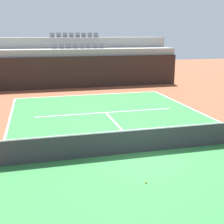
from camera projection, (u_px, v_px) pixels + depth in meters
The scene contains 12 objects.
ground_plane at pixel (143, 152), 11.98m from camera, with size 80.00×80.00×0.00m, color brown.
court_surface at pixel (143, 152), 11.98m from camera, with size 11.00×24.00×0.01m, color #2D7238.
baseline_far at pixel (89, 95), 23.18m from camera, with size 11.00×0.10×0.00m, color white.
service_line_far at pixel (106, 113), 17.98m from camera, with size 8.26×0.10×0.00m, color white.
centre_service_line at pixel (120, 128), 14.98m from camera, with size 0.10×6.40×0.00m, color white.
back_wall at pixel (82, 72), 26.05m from camera, with size 17.44×0.30×2.69m, color black.
stands_tier_lower at pixel (79, 67), 27.24m from camera, with size 17.44×2.40×3.28m, color #9E9E99.
stands_tier_upper at pixel (75, 60), 29.37m from camera, with size 17.44×2.40×4.24m, color #9E9E99.
seating_row_lower at pixel (79, 47), 26.88m from camera, with size 4.64×0.44×0.44m.
seating_row_upper at pixel (75, 36), 28.89m from camera, with size 4.64×0.44×0.44m.
tennis_net at pixel (143, 140), 11.85m from camera, with size 11.08×0.08×1.07m.
tennis_ball_0 at pixel (146, 182), 9.48m from camera, with size 0.07×0.07×0.07m, color #CCE033.
Camera 1 is at (-3.99, -10.53, 4.57)m, focal length 48.37 mm.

